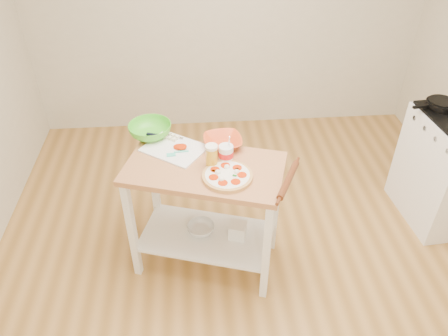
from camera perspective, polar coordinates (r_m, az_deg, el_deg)
name	(u,v)px	position (r m, az deg, el deg)	size (l,w,h in m)	color
room_shell	(263,121)	(2.46, 5.11, 6.09)	(4.04, 4.54, 2.74)	#AE7F40
prep_island	(205,196)	(3.02, -2.46, -3.70)	(1.15, 0.84, 0.90)	#B27749
skillet	(441,104)	(3.80, 26.46, 7.54)	(0.36, 0.23, 0.03)	black
pizza	(227,176)	(2.75, 0.43, -1.00)	(0.32, 0.32, 0.05)	tan
cutting_board	(175,148)	(3.03, -6.48, 2.63)	(0.50, 0.48, 0.04)	white
spatula	(177,153)	(2.96, -6.22, 1.95)	(0.15, 0.06, 0.01)	#43D3B6
knife	(160,136)	(3.16, -8.40, 4.21)	(0.27, 0.10, 0.01)	silver
orange_bowl	(223,142)	(3.03, -0.17, 3.42)	(0.27, 0.27, 0.07)	#D74C20
green_bowl	(150,130)	(3.17, -9.62, 4.89)	(0.31, 0.31, 0.10)	green
beer_pint	(212,156)	(2.81, -1.63, 1.58)	(0.08, 0.08, 0.16)	gold
yogurt_tub	(226,154)	(2.86, 0.27, 1.90)	(0.10, 0.10, 0.21)	white
rolling_pin	(288,180)	(2.73, 8.39, -1.58)	(0.04, 0.04, 0.37)	#612E16
shelf_glass_bowl	(201,229)	(3.28, -3.06, -7.90)	(0.20, 0.20, 0.06)	silver
shelf_bin	(238,230)	(3.23, 1.81, -8.15)	(0.12, 0.12, 0.12)	white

